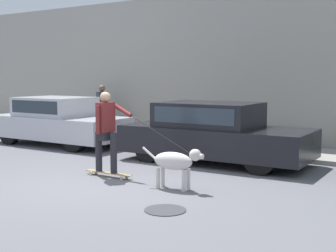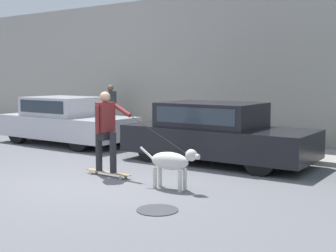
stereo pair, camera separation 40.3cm
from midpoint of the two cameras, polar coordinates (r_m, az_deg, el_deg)
ground_plane at (r=8.66m, az=-9.27°, el=-6.85°), size 36.00×36.00×0.00m
back_wall at (r=13.40m, az=8.25°, el=7.08°), size 32.00×0.30×4.34m
sidewalk_curb at (r=12.56m, az=5.95°, el=-2.51°), size 30.00×1.86×0.10m
parked_car_0 at (r=13.54m, az=-14.04°, el=0.50°), size 4.05×1.78×1.34m
parked_car_1 at (r=10.45m, az=4.50°, el=-0.94°), size 4.28×1.86×1.34m
dog at (r=7.98m, az=-0.56°, el=-4.38°), size 1.19×0.36×0.73m
skateboarder at (r=9.02m, az=-8.80°, el=-0.30°), size 2.52×0.53×1.63m
pedestrian_with_bag at (r=15.37m, az=-8.82°, el=2.37°), size 0.31×0.70×1.54m
manhole_cover at (r=6.85m, az=-2.06°, el=-10.21°), size 0.61×0.61×0.01m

